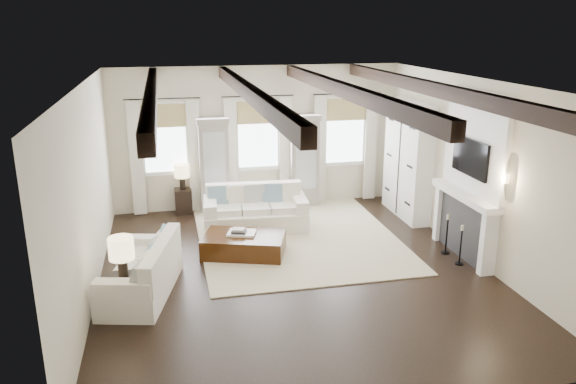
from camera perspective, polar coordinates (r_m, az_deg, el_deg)
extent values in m
plane|color=black|center=(9.73, 0.73, -8.04)|extent=(7.50, 7.50, 0.00)
cube|color=beige|center=(12.75, -3.11, 5.55)|extent=(6.50, 0.04, 3.20)
cube|color=beige|center=(5.82, 9.37, -8.86)|extent=(6.50, 0.04, 3.20)
cube|color=beige|center=(9.03, -19.74, -0.23)|extent=(0.04, 7.50, 3.20)
cube|color=beige|center=(10.39, 18.51, 2.06)|extent=(0.04, 7.50, 3.20)
cube|color=white|center=(8.87, 0.81, 11.05)|extent=(6.50, 7.50, 0.04)
cube|color=black|center=(8.65, -13.73, 9.62)|extent=(0.16, 7.40, 0.22)
cube|color=black|center=(8.74, -4.06, 10.13)|extent=(0.16, 7.40, 0.22)
cube|color=black|center=(9.09, 5.49, 10.35)|extent=(0.16, 7.40, 0.22)
cube|color=black|center=(9.63, 13.87, 10.31)|extent=(0.16, 7.40, 0.22)
cube|color=white|center=(12.55, -12.40, 5.23)|extent=(0.90, 0.03, 1.45)
cube|color=tan|center=(12.40, -12.55, 7.57)|extent=(0.94, 0.04, 0.50)
cube|color=silver|center=(12.55, -15.12, 3.25)|extent=(0.28, 0.08, 2.50)
cube|color=silver|center=(12.55, -9.45, 3.61)|extent=(0.28, 0.08, 2.50)
cylinder|color=black|center=(12.30, -12.66, 9.23)|extent=(1.60, 0.02, 0.02)
cube|color=white|center=(12.71, -3.09, 5.74)|extent=(0.90, 0.03, 1.45)
cube|color=tan|center=(12.56, -3.09, 8.06)|extent=(0.94, 0.04, 0.50)
cube|color=silver|center=(12.61, -5.78, 3.83)|extent=(0.28, 0.08, 2.50)
cube|color=silver|center=(12.81, -0.25, 4.12)|extent=(0.28, 0.08, 2.50)
cylinder|color=black|center=(12.46, -3.07, 9.71)|extent=(1.60, 0.02, 0.02)
cube|color=white|center=(13.20, 5.77, 6.10)|extent=(0.90, 0.03, 1.45)
cube|color=tan|center=(13.05, 5.92, 8.33)|extent=(0.94, 0.04, 0.50)
cube|color=silver|center=(13.00, 3.25, 4.28)|extent=(0.28, 0.08, 2.50)
cube|color=silver|center=(13.39, 8.38, 4.49)|extent=(0.28, 0.08, 2.50)
cylinder|color=black|center=(12.96, 6.04, 9.92)|extent=(1.60, 0.02, 0.02)
cube|color=gray|center=(12.55, -7.53, 2.43)|extent=(0.64, 0.38, 2.00)
cube|color=#B2B7BA|center=(12.32, -7.47, 2.88)|extent=(0.48, 0.02, 1.40)
cube|color=gray|center=(12.33, -7.71, 7.20)|extent=(0.70, 0.42, 0.12)
cube|color=gray|center=(12.88, 1.60, 2.94)|extent=(0.64, 0.38, 2.00)
cube|color=#B2B7BA|center=(12.65, 1.83, 3.39)|extent=(0.48, 0.02, 1.40)
cube|color=gray|center=(12.66, 1.64, 7.60)|extent=(0.70, 0.42, 0.12)
cube|color=#252427|center=(10.65, 17.57, -3.43)|extent=(0.18, 1.50, 1.10)
cube|color=black|center=(10.68, 17.36, -4.20)|extent=(0.10, 0.90, 0.70)
cube|color=white|center=(9.98, 19.68, -5.01)|extent=(0.26, 0.14, 1.10)
cube|color=white|center=(11.30, 15.36, -2.06)|extent=(0.26, 0.14, 1.10)
cube|color=white|center=(10.42, 17.53, -0.32)|extent=(0.32, 1.90, 0.12)
cube|color=white|center=(10.25, 18.53, 4.75)|extent=(0.10, 1.90, 1.80)
cube|color=black|center=(10.27, 18.06, 3.38)|extent=(0.07, 1.10, 0.64)
cylinder|color=#FFD899|center=(9.45, 21.27, 1.29)|extent=(0.10, 0.10, 0.14)
cube|color=silver|center=(12.39, 12.09, 3.21)|extent=(0.40, 1.70, 2.50)
cube|color=black|center=(12.31, 11.20, 3.17)|extent=(0.01, 0.02, 2.40)
cube|color=beige|center=(11.28, 0.81, -4.39)|extent=(3.83, 4.68, 0.02)
cube|color=white|center=(11.58, -3.31, -2.84)|extent=(2.15, 1.10, 0.40)
cube|color=white|center=(11.78, -3.50, -0.20)|extent=(2.00, 0.37, 0.50)
cube|color=white|center=(11.44, -7.90, -1.49)|extent=(0.33, 0.91, 0.26)
cube|color=white|center=(11.58, 1.17, -1.10)|extent=(0.33, 0.91, 0.26)
cube|color=white|center=(11.42, -6.19, -1.78)|extent=(0.60, 0.64, 0.14)
cube|color=white|center=(11.45, -3.31, -1.66)|extent=(0.60, 0.64, 0.14)
cube|color=white|center=(11.51, -0.45, -1.53)|extent=(0.60, 0.64, 0.14)
cube|color=slate|center=(11.58, -7.11, -0.46)|extent=(0.43, 0.25, 0.43)
cube|color=silver|center=(11.59, -5.27, -0.38)|extent=(0.43, 0.25, 0.43)
cube|color=beige|center=(11.61, -3.43, -0.30)|extent=(0.43, 0.25, 0.43)
cube|color=slate|center=(11.65, -1.61, -0.23)|extent=(0.43, 0.25, 0.43)
cube|color=silver|center=(11.69, 0.21, -0.15)|extent=(0.43, 0.25, 0.43)
cube|color=white|center=(9.22, -14.65, -8.84)|extent=(1.34, 2.12, 0.37)
cube|color=white|center=(8.96, -12.74, -6.51)|extent=(0.65, 1.86, 0.47)
cube|color=white|center=(9.86, -13.44, -5.07)|extent=(0.87, 0.44, 0.24)
cube|color=white|center=(8.35, -16.41, -9.45)|extent=(0.87, 0.44, 0.24)
cube|color=white|center=(9.61, -14.16, -6.08)|extent=(0.67, 0.64, 0.13)
cube|color=white|center=(9.13, -15.05, -7.39)|extent=(0.67, 0.64, 0.13)
cube|color=white|center=(8.66, -16.05, -8.85)|extent=(0.67, 0.64, 0.13)
cube|color=slate|center=(9.62, -12.68, -4.68)|extent=(0.29, 0.43, 0.41)
cube|color=silver|center=(9.36, -13.08, -5.31)|extent=(0.29, 0.43, 0.41)
cube|color=beige|center=(9.11, -13.52, -5.97)|extent=(0.29, 0.43, 0.41)
cube|color=slate|center=(8.87, -13.97, -6.67)|extent=(0.29, 0.43, 0.41)
cube|color=silver|center=(8.62, -14.45, -7.40)|extent=(0.29, 0.43, 0.41)
cube|color=beige|center=(8.38, -14.97, -8.18)|extent=(0.29, 0.43, 0.41)
cube|color=black|center=(10.35, -4.48, -5.38)|extent=(1.67, 1.32, 0.38)
cube|color=white|center=(10.33, -4.71, -4.17)|extent=(0.59, 0.52, 0.04)
cube|color=#262628|center=(10.28, -5.00, -4.04)|extent=(0.31, 0.27, 0.04)
cube|color=beige|center=(10.30, -5.07, -3.80)|extent=(0.26, 0.23, 0.03)
cube|color=black|center=(8.67, -16.19, -10.02)|extent=(0.55, 0.55, 0.55)
cylinder|color=black|center=(8.49, -16.42, -7.44)|extent=(0.14, 0.14, 0.30)
cylinder|color=#F9D89E|center=(8.37, -16.60, -5.49)|extent=(0.36, 0.36, 0.32)
cube|color=black|center=(12.72, -10.57, -0.91)|extent=(0.37, 0.37, 0.55)
cylinder|color=black|center=(12.60, -10.67, 0.88)|extent=(0.13, 0.13, 0.28)
cylinder|color=#F9D89E|center=(12.53, -10.74, 2.14)|extent=(0.33, 0.33, 0.29)
cylinder|color=black|center=(10.45, 16.98, -6.97)|extent=(0.15, 0.15, 0.02)
cylinder|color=black|center=(10.33, 17.13, -5.37)|extent=(0.03, 0.03, 0.65)
cylinder|color=beige|center=(10.20, 17.30, -3.50)|extent=(0.06, 0.06, 0.09)
cylinder|color=black|center=(10.85, 15.68, -5.93)|extent=(0.15, 0.15, 0.02)
cylinder|color=black|center=(10.74, 15.82, -4.33)|extent=(0.03, 0.03, 0.67)
cylinder|color=beige|center=(10.61, 15.98, -2.45)|extent=(0.06, 0.06, 0.10)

